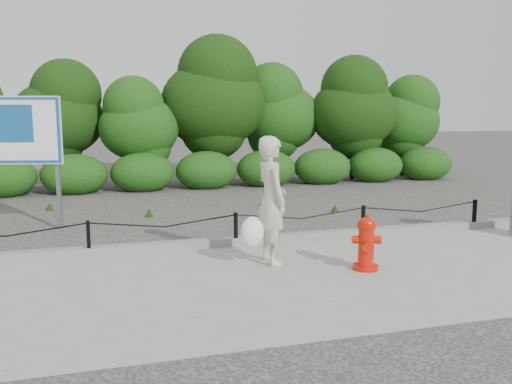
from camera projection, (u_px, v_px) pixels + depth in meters
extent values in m
plane|color=#2D2B28|center=(236.00, 250.00, 9.66)|extent=(90.00, 90.00, 0.00)
cube|color=gray|center=(270.00, 282.00, 7.76)|extent=(14.00, 4.00, 0.08)
cube|color=slate|center=(235.00, 241.00, 9.68)|extent=(14.00, 0.22, 0.14)
cube|color=black|center=(89.00, 238.00, 8.91)|extent=(0.06, 0.06, 0.60)
cube|color=black|center=(236.00, 229.00, 9.60)|extent=(0.06, 0.06, 0.60)
cube|color=black|center=(363.00, 221.00, 10.29)|extent=(0.06, 0.06, 0.60)
cube|color=black|center=(474.00, 214.00, 10.99)|extent=(0.06, 0.06, 0.60)
cylinder|color=black|center=(5.00, 230.00, 8.53)|extent=(2.50, 0.02, 0.02)
cylinder|color=black|center=(165.00, 221.00, 9.22)|extent=(2.50, 0.02, 0.02)
cylinder|color=black|center=(302.00, 213.00, 9.92)|extent=(2.50, 0.02, 0.02)
cylinder|color=black|center=(421.00, 206.00, 10.61)|extent=(2.50, 0.02, 0.02)
cylinder|color=black|center=(59.00, 156.00, 17.46)|extent=(0.18, 0.18, 1.98)
ellipsoid|color=#224A11|center=(57.00, 113.00, 17.25)|extent=(2.94, 2.54, 3.17)
cylinder|color=black|center=(140.00, 160.00, 17.41)|extent=(0.18, 0.18, 1.72)
ellipsoid|color=#224A11|center=(139.00, 123.00, 17.23)|extent=(2.55, 2.20, 2.75)
cylinder|color=black|center=(214.00, 147.00, 18.43)|extent=(0.18, 0.18, 2.41)
ellipsoid|color=#224A11|center=(213.00, 97.00, 18.18)|extent=(3.57, 3.09, 3.86)
cylinder|color=black|center=(279.00, 151.00, 19.54)|extent=(0.18, 0.18, 2.01)
ellipsoid|color=#224A11|center=(280.00, 112.00, 19.33)|extent=(2.97, 2.57, 3.21)
cylinder|color=black|center=(352.00, 149.00, 19.46)|extent=(0.18, 0.18, 2.13)
ellipsoid|color=#224A11|center=(353.00, 107.00, 19.24)|extent=(3.15, 2.73, 3.41)
cylinder|color=black|center=(403.00, 151.00, 20.50)|extent=(0.18, 0.18, 1.84)
ellipsoid|color=#224A11|center=(404.00, 117.00, 20.31)|extent=(2.72, 2.35, 2.94)
cylinder|color=red|center=(365.00, 267.00, 8.22)|extent=(0.51, 0.51, 0.07)
cylinder|color=red|center=(366.00, 246.00, 8.17)|extent=(0.31, 0.31, 0.59)
cylinder|color=red|center=(367.00, 225.00, 8.12)|extent=(0.37, 0.37, 0.05)
ellipsoid|color=red|center=(367.00, 223.00, 8.11)|extent=(0.32, 0.32, 0.19)
cylinder|color=red|center=(367.00, 217.00, 8.10)|extent=(0.08, 0.08, 0.05)
cylinder|color=red|center=(355.00, 239.00, 8.16)|extent=(0.14, 0.15, 0.12)
cylinder|color=red|center=(377.00, 240.00, 8.14)|extent=(0.14, 0.15, 0.12)
cylinder|color=red|center=(368.00, 247.00, 7.99)|extent=(0.20, 0.18, 0.16)
cylinder|color=slate|center=(369.00, 252.00, 8.03)|extent=(0.01, 0.06, 0.13)
imported|color=beige|center=(271.00, 200.00, 8.43)|extent=(0.54, 0.77, 2.01)
ellipsoid|color=white|center=(252.00, 232.00, 8.26)|extent=(0.36, 0.28, 0.48)
cube|color=slate|center=(57.00, 164.00, 11.15)|extent=(0.10, 0.10, 2.75)
cube|color=white|center=(18.00, 130.00, 10.96)|extent=(1.69, 0.45, 1.38)
cube|color=#124F88|center=(18.00, 130.00, 10.92)|extent=(1.64, 0.39, 1.34)
cube|color=#124F88|center=(7.00, 124.00, 10.88)|extent=(1.01, 0.24, 0.76)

